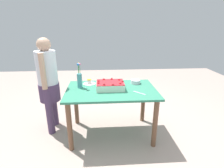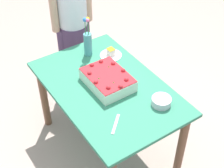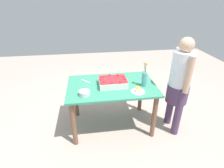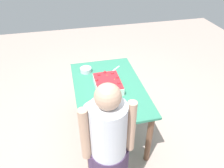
# 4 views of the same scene
# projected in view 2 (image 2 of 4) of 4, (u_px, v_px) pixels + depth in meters

# --- Properties ---
(ground_plane) EXTENTS (8.00, 8.00, 0.00)m
(ground_plane) POSITION_uv_depth(u_px,v_px,m) (108.00, 145.00, 3.29)
(ground_plane) COLOR #B1998D
(dining_table) EXTENTS (1.32, 0.84, 0.76)m
(dining_table) POSITION_uv_depth(u_px,v_px,m) (107.00, 98.00, 2.88)
(dining_table) COLOR #338063
(dining_table) RESTS_ON ground_plane
(sheet_cake) EXTENTS (0.41, 0.31, 0.13)m
(sheet_cake) POSITION_uv_depth(u_px,v_px,m) (108.00, 79.00, 2.78)
(sheet_cake) COLOR white
(sheet_cake) RESTS_ON dining_table
(serving_plate_with_slice) EXTENTS (0.20, 0.20, 0.08)m
(serving_plate_with_slice) POSITION_uv_depth(u_px,v_px,m) (111.00, 54.00, 3.10)
(serving_plate_with_slice) COLOR white
(serving_plate_with_slice) RESTS_ON dining_table
(cake_knife) EXTENTS (0.15, 0.16, 0.00)m
(cake_knife) POSITION_uv_depth(u_px,v_px,m) (116.00, 124.00, 2.48)
(cake_knife) COLOR silver
(cake_knife) RESTS_ON dining_table
(flower_vase) EXTENTS (0.07, 0.07, 0.38)m
(flower_vase) POSITION_uv_depth(u_px,v_px,m) (88.00, 42.00, 3.04)
(flower_vase) COLOR teal
(flower_vase) RESTS_ON dining_table
(fruit_bowl) EXTENTS (0.15, 0.15, 0.06)m
(fruit_bowl) POSITION_uv_depth(u_px,v_px,m) (161.00, 101.00, 2.62)
(fruit_bowl) COLOR silver
(fruit_bowl) RESTS_ON dining_table
(person_standing) EXTENTS (0.31, 0.45, 1.49)m
(person_standing) POSITION_uv_depth(u_px,v_px,m) (72.00, 19.00, 3.42)
(person_standing) COLOR #483556
(person_standing) RESTS_ON ground_plane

